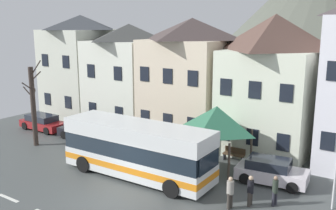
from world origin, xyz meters
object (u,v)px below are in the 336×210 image
(transit_bus, at_px, (137,150))
(pedestrian_00, at_px, (230,191))
(townhouse_00, at_px, (83,66))
(parked_car_02, at_px, (271,171))
(pedestrian_02, at_px, (250,190))
(townhouse_01, at_px, (130,75))
(parked_car_01, at_px, (85,130))
(townhouse_03, at_px, (272,84))
(townhouse_02, at_px, (191,78))
(hilltop_castle, at_px, (324,22))
(public_bench, at_px, (234,154))
(pedestrian_01, at_px, (275,190))
(bus_shelter, at_px, (217,119))
(bare_tree_00, at_px, (33,106))
(parked_car_03, at_px, (43,122))

(transit_bus, height_order, pedestrian_00, transit_bus)
(townhouse_00, distance_m, parked_car_02, 21.97)
(transit_bus, xyz_separation_m, pedestrian_02, (6.92, 0.21, -0.80))
(townhouse_01, bearing_deg, parked_car_02, -21.06)
(parked_car_01, distance_m, pedestrian_02, 15.49)
(townhouse_00, xyz_separation_m, townhouse_03, (18.67, 0.06, -0.06))
(townhouse_02, height_order, hilltop_castle, hilltop_castle)
(townhouse_03, height_order, pedestrian_00, townhouse_03)
(townhouse_03, relative_size, public_bench, 6.65)
(parked_car_02, relative_size, pedestrian_01, 2.61)
(townhouse_00, height_order, bus_shelter, townhouse_00)
(transit_bus, relative_size, pedestrian_00, 5.70)
(transit_bus, height_order, bare_tree_00, bare_tree_00)
(bus_shelter, xyz_separation_m, pedestrian_02, (3.66, -3.46, -2.35))
(townhouse_02, xyz_separation_m, bus_shelter, (5.14, -5.72, -1.47))
(bus_shelter, bearing_deg, pedestrian_02, -43.39)
(townhouse_01, xyz_separation_m, townhouse_03, (12.80, 0.06, 0.34))
(pedestrian_01, bearing_deg, transit_bus, -173.57)
(townhouse_02, relative_size, pedestrian_00, 5.61)
(townhouse_03, relative_size, pedestrian_00, 5.74)
(townhouse_00, xyz_separation_m, pedestrian_02, (20.88, -9.03, -3.99))
(transit_bus, bearing_deg, pedestrian_02, 1.05)
(parked_car_01, distance_m, bare_tree_00, 4.40)
(bus_shelter, relative_size, parked_car_02, 0.98)
(parked_car_01, bearing_deg, hilltop_castle, 53.20)
(townhouse_02, distance_m, transit_bus, 10.04)
(pedestrian_00, height_order, bare_tree_00, bare_tree_00)
(hilltop_castle, relative_size, parked_car_03, 7.99)
(parked_car_02, height_order, pedestrian_01, pedestrian_01)
(townhouse_00, bearing_deg, parked_car_02, -15.44)
(townhouse_03, bearing_deg, parked_car_01, -156.36)
(townhouse_02, xyz_separation_m, pedestrian_01, (9.82, -8.49, -3.79))
(pedestrian_00, bearing_deg, parked_car_02, 81.45)
(parked_car_01, bearing_deg, townhouse_02, 35.73)
(townhouse_00, xyz_separation_m, bare_tree_00, (4.03, -8.83, -1.80))
(parked_car_01, distance_m, parked_car_02, 15.01)
(townhouse_01, xyz_separation_m, parked_car_02, (14.93, -5.75, -3.73))
(pedestrian_01, distance_m, pedestrian_02, 1.22)
(townhouse_03, distance_m, public_bench, 5.77)
(bare_tree_00, bearing_deg, townhouse_01, 78.25)
(townhouse_00, distance_m, pedestrian_00, 22.80)
(transit_bus, xyz_separation_m, public_bench, (3.65, 5.59, -1.16))
(pedestrian_00, relative_size, bare_tree_00, 0.26)
(hilltop_castle, bearing_deg, public_bench, -92.34)
(townhouse_02, distance_m, parked_car_02, 11.24)
(townhouse_03, relative_size, parked_car_01, 2.16)
(pedestrian_00, xyz_separation_m, pedestrian_01, (1.72, 1.52, -0.05))
(pedestrian_00, xyz_separation_m, public_bench, (-2.57, 6.22, -0.44))
(transit_bus, distance_m, pedestrian_02, 6.97)
(pedestrian_02, bearing_deg, townhouse_03, 103.70)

